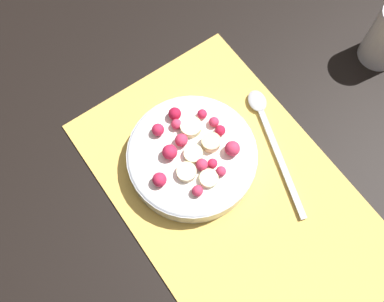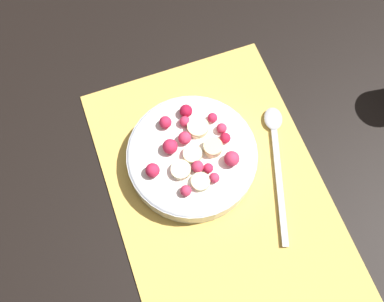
# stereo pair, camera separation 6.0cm
# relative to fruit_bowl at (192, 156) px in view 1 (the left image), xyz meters

# --- Properties ---
(ground_plane) EXTENTS (3.00, 3.00, 0.00)m
(ground_plane) POSITION_rel_fruit_bowl_xyz_m (-0.07, -0.02, -0.03)
(ground_plane) COLOR black
(placemat) EXTENTS (0.47, 0.30, 0.01)m
(placemat) POSITION_rel_fruit_bowl_xyz_m (-0.07, -0.02, -0.02)
(placemat) COLOR #E0B251
(placemat) RESTS_ON ground_plane
(fruit_bowl) EXTENTS (0.19, 0.19, 0.06)m
(fruit_bowl) POSITION_rel_fruit_bowl_xyz_m (0.00, 0.00, 0.00)
(fruit_bowl) COLOR silver
(fruit_bowl) RESTS_ON placemat
(spoon) EXTENTS (0.21, 0.09, 0.01)m
(spoon) POSITION_rel_fruit_bowl_xyz_m (-0.02, -0.13, -0.02)
(spoon) COLOR #B2B2B7
(spoon) RESTS_ON placemat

